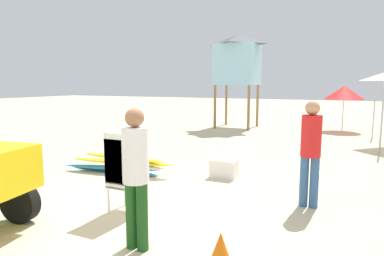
{
  "coord_description": "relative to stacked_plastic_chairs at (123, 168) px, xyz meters",
  "views": [
    {
      "loc": [
        3.02,
        -3.82,
        2.03
      ],
      "look_at": [
        0.3,
        2.06,
        1.16
      ],
      "focal_mm": 31.04,
      "sensor_mm": 36.0,
      "label": 1
    }
  ],
  "objects": [
    {
      "name": "stacked_plastic_chairs",
      "position": [
        0.0,
        0.0,
        0.0
      ],
      "size": [
        0.48,
        0.48,
        1.29
      ],
      "color": "white",
      "rests_on": "ground"
    },
    {
      "name": "lifeguard_near_right",
      "position": [
        0.81,
        -0.84,
        0.26
      ],
      "size": [
        0.32,
        0.32,
        1.74
      ],
      "color": "#194C19",
      "rests_on": "ground"
    },
    {
      "name": "cooler_box",
      "position": [
        0.73,
        2.6,
        -0.55
      ],
      "size": [
        0.56,
        0.38,
        0.39
      ],
      "primitive_type": "cube",
      "color": "white",
      "rests_on": "ground"
    },
    {
      "name": "lifeguard_tower",
      "position": [
        -1.53,
        10.74,
        2.36
      ],
      "size": [
        1.98,
        1.98,
        4.22
      ],
      "color": "olive",
      "rests_on": "ground"
    },
    {
      "name": "ground",
      "position": [
        0.03,
        -0.25,
        -0.74
      ],
      "size": [
        80.0,
        80.0,
        0.0
      ],
      "primitive_type": "plane",
      "color": "beige"
    },
    {
      "name": "beach_umbrella_left",
      "position": [
        2.97,
        11.55,
        0.9
      ],
      "size": [
        1.64,
        1.64,
        1.94
      ],
      "color": "beige",
      "rests_on": "ground"
    },
    {
      "name": "lifeguard_near_left",
      "position": [
        2.58,
        1.53,
        0.27
      ],
      "size": [
        0.32,
        0.32,
        1.76
      ],
      "color": "#33598C",
      "rests_on": "ground"
    },
    {
      "name": "surfboard_pile",
      "position": [
        -1.57,
        1.93,
        -0.55
      ],
      "size": [
        2.65,
        0.79,
        0.4
      ],
      "color": "#268CCC",
      "rests_on": "ground"
    }
  ]
}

